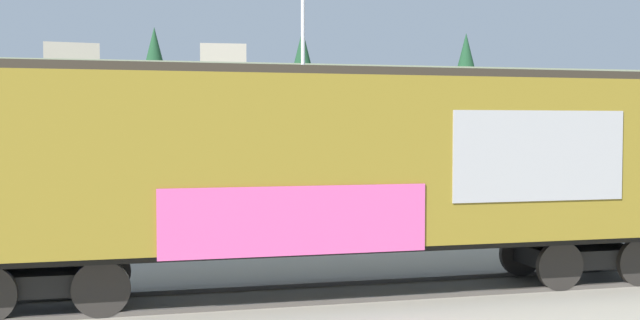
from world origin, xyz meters
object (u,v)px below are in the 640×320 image
Objects in this scene: parked_car_blue at (38,216)px; freight_car at (337,163)px; parked_car_silver at (314,209)px; parked_car_tan at (527,203)px; flagpole at (310,37)px.

freight_car is at bearing -46.09° from parked_car_blue.
parked_car_silver reaches higher than parked_car_tan.
parked_car_silver is at bearing -100.62° from flagpole.
parked_car_blue is at bearing -156.78° from flagpole.
flagpole reaches higher than freight_car.
parked_car_silver is 6.24m from parked_car_tan.
freight_car reaches higher than parked_car_blue.
parked_car_silver is (-0.59, -3.13, -4.91)m from flagpole.
parked_car_tan is at bearing -28.05° from flagpole.
parked_car_silver is at bearing 0.76° from parked_car_blue.
flagpole reaches higher than parked_car_blue.
flagpole is 2.02× the size of parked_car_silver.
parked_car_blue is 6.92m from parked_car_silver.
parked_car_tan is (7.23, 6.36, -1.52)m from freight_car.
parked_car_silver is 1.06× the size of parked_car_tan.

